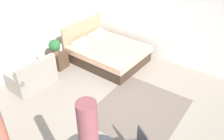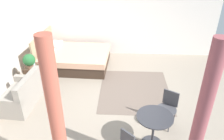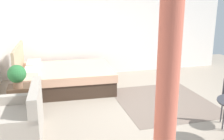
{
  "view_description": "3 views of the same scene",
  "coord_description": "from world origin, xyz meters",
  "px_view_note": "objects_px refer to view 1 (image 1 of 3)",
  "views": [
    {
      "loc": [
        -3.74,
        -2.28,
        4.08
      ],
      "look_at": [
        0.57,
        0.74,
        0.55
      ],
      "focal_mm": 38.03,
      "sensor_mm": 36.0,
      "label": 1
    },
    {
      "loc": [
        -5.0,
        0.04,
        3.48
      ],
      "look_at": [
        -0.1,
        0.29,
        0.8
      ],
      "focal_mm": 34.56,
      "sensor_mm": 36.0,
      "label": 2
    },
    {
      "loc": [
        -4.72,
        2.16,
        2.18
      ],
      "look_at": [
        0.34,
        0.79,
        0.76
      ],
      "focal_mm": 41.94,
      "sensor_mm": 36.0,
      "label": 3
    }
  ],
  "objects_px": {
    "bed": "(107,52)",
    "vase": "(60,47)",
    "couch": "(33,77)",
    "nightstand": "(59,60)",
    "potted_plant": "(55,46)"
  },
  "relations": [
    {
      "from": "couch",
      "to": "potted_plant",
      "type": "relative_size",
      "value": 2.74
    },
    {
      "from": "couch",
      "to": "vase",
      "type": "xyz_separation_m",
      "value": [
        1.2,
        0.1,
        0.35
      ]
    },
    {
      "from": "nightstand",
      "to": "couch",
      "type": "bearing_deg",
      "value": -175.03
    },
    {
      "from": "vase",
      "to": "couch",
      "type": "bearing_deg",
      "value": -175.15
    },
    {
      "from": "bed",
      "to": "nightstand",
      "type": "xyz_separation_m",
      "value": [
        -1.17,
        0.97,
        -0.03
      ]
    },
    {
      "from": "couch",
      "to": "nightstand",
      "type": "xyz_separation_m",
      "value": [
        1.08,
        0.09,
        -0.02
      ]
    },
    {
      "from": "nightstand",
      "to": "vase",
      "type": "distance_m",
      "value": 0.39
    },
    {
      "from": "bed",
      "to": "potted_plant",
      "type": "bearing_deg",
      "value": 142.66
    },
    {
      "from": "couch",
      "to": "vase",
      "type": "height_order",
      "value": "couch"
    },
    {
      "from": "couch",
      "to": "nightstand",
      "type": "distance_m",
      "value": 1.09
    },
    {
      "from": "bed",
      "to": "vase",
      "type": "bearing_deg",
      "value": 137.07
    },
    {
      "from": "vase",
      "to": "nightstand",
      "type": "bearing_deg",
      "value": -176.23
    },
    {
      "from": "couch",
      "to": "potted_plant",
      "type": "bearing_deg",
      "value": 5.47
    },
    {
      "from": "bed",
      "to": "vase",
      "type": "relative_size",
      "value": 11.01
    },
    {
      "from": "potted_plant",
      "to": "bed",
      "type": "bearing_deg",
      "value": -37.34
    }
  ]
}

